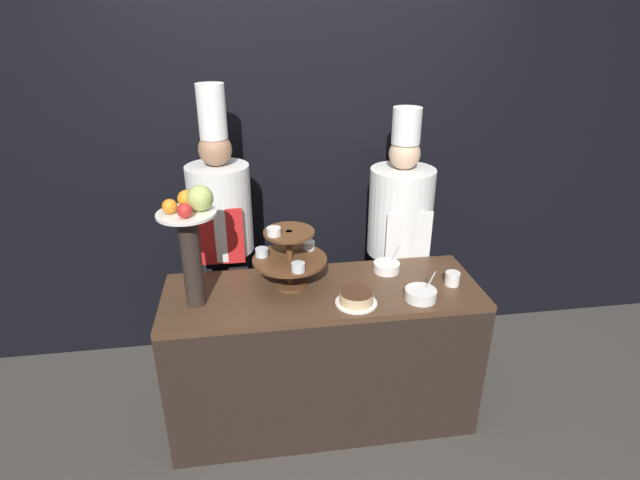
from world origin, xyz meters
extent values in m
plane|color=#47423D|center=(0.00, 0.00, 0.00)|extent=(14.00, 14.00, 0.00)
cube|color=black|center=(0.00, 1.19, 1.40)|extent=(10.00, 0.06, 2.80)
cube|color=black|center=(0.00, 0.30, 0.42)|extent=(1.71, 0.60, 0.84)
cube|color=#4C3321|center=(0.00, 0.30, 0.85)|extent=(1.71, 0.60, 0.03)
cylinder|color=brown|center=(-0.17, 0.37, 0.88)|extent=(0.18, 0.18, 0.02)
cylinder|color=brown|center=(-0.17, 0.37, 1.03)|extent=(0.04, 0.04, 0.33)
cylinder|color=brown|center=(-0.17, 0.37, 1.03)|extent=(0.40, 0.40, 0.02)
cylinder|color=brown|center=(-0.17, 0.37, 1.19)|extent=(0.27, 0.27, 0.02)
cylinder|color=silver|center=(-0.31, 0.42, 1.06)|extent=(0.07, 0.07, 0.04)
cylinder|color=beige|center=(-0.31, 0.42, 1.05)|extent=(0.06, 0.06, 0.03)
cylinder|color=silver|center=(-0.14, 0.22, 1.06)|extent=(0.07, 0.07, 0.04)
cylinder|color=gold|center=(-0.14, 0.22, 1.05)|extent=(0.06, 0.06, 0.03)
cylinder|color=silver|center=(-0.05, 0.47, 1.06)|extent=(0.07, 0.07, 0.04)
cylinder|color=green|center=(-0.05, 0.47, 1.05)|extent=(0.06, 0.06, 0.03)
cylinder|color=white|center=(-0.25, 0.33, 1.22)|extent=(0.07, 0.07, 0.04)
cylinder|color=#2D231E|center=(-0.66, 0.26, 1.12)|extent=(0.10, 0.10, 0.49)
cylinder|color=white|center=(-0.66, 0.26, 1.37)|extent=(0.29, 0.29, 0.01)
sphere|color=#ADC160|center=(-0.59, 0.27, 1.44)|extent=(0.13, 0.13, 0.13)
sphere|color=orange|center=(-0.66, 0.33, 1.42)|extent=(0.09, 0.09, 0.09)
sphere|color=orange|center=(-0.74, 0.25, 1.41)|extent=(0.07, 0.07, 0.07)
sphere|color=red|center=(-0.66, 0.19, 1.41)|extent=(0.07, 0.07, 0.07)
cylinder|color=white|center=(0.15, 0.13, 0.87)|extent=(0.22, 0.22, 0.01)
cylinder|color=#E0BC89|center=(0.15, 0.13, 0.91)|extent=(0.17, 0.17, 0.06)
cylinder|color=#472819|center=(0.15, 0.13, 0.94)|extent=(0.17, 0.17, 0.01)
cylinder|color=white|center=(0.71, 0.25, 0.91)|extent=(0.08, 0.08, 0.07)
cylinder|color=white|center=(0.49, 0.13, 0.90)|extent=(0.17, 0.17, 0.06)
cylinder|color=#BCBCC1|center=(0.54, 0.13, 0.97)|extent=(0.05, 0.01, 0.11)
cylinder|color=white|center=(0.40, 0.45, 0.90)|extent=(0.15, 0.15, 0.05)
cylinder|color=#BCBCC1|center=(0.44, 0.45, 0.97)|extent=(0.05, 0.01, 0.11)
cube|color=black|center=(-0.54, 0.81, 0.46)|extent=(0.28, 0.15, 0.91)
cylinder|color=white|center=(-0.54, 0.81, 1.18)|extent=(0.37, 0.37, 0.53)
cube|color=red|center=(-0.54, 0.63, 1.07)|extent=(0.26, 0.01, 0.34)
sphere|color=#A37556|center=(-0.54, 0.81, 1.54)|extent=(0.19, 0.19, 0.19)
cylinder|color=white|center=(-0.54, 0.81, 1.75)|extent=(0.16, 0.16, 0.30)
cube|color=#28282D|center=(0.57, 0.81, 0.41)|extent=(0.30, 0.17, 0.82)
cylinder|color=white|center=(0.57, 0.81, 1.10)|extent=(0.40, 0.40, 0.55)
cube|color=white|center=(0.57, 0.62, 0.99)|extent=(0.28, 0.01, 0.35)
sphere|color=#DBB28E|center=(0.57, 0.81, 1.47)|extent=(0.19, 0.19, 0.19)
cylinder|color=white|center=(0.57, 0.81, 1.63)|extent=(0.17, 0.17, 0.21)
camera|label=1|loc=(-0.36, -2.02, 2.24)|focal=28.00mm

